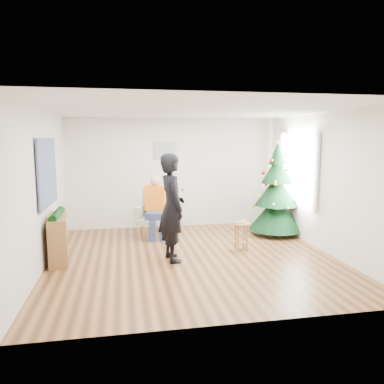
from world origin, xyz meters
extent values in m
plane|color=brown|center=(0.00, 0.00, 0.00)|extent=(5.00, 5.00, 0.00)
plane|color=white|center=(0.00, 0.00, 2.60)|extent=(5.00, 5.00, 0.00)
plane|color=silver|center=(0.00, 2.50, 1.30)|extent=(5.00, 0.00, 5.00)
plane|color=silver|center=(0.00, -2.50, 1.30)|extent=(5.00, 0.00, 5.00)
plane|color=silver|center=(-2.50, 0.00, 1.30)|extent=(0.00, 5.00, 5.00)
plane|color=silver|center=(2.50, 0.00, 1.30)|extent=(0.00, 5.00, 5.00)
cube|color=white|center=(2.47, 1.00, 1.50)|extent=(0.04, 1.30, 1.40)
cube|color=white|center=(2.44, 0.25, 1.50)|extent=(0.05, 0.25, 1.50)
cube|color=white|center=(2.44, 1.75, 1.50)|extent=(0.05, 0.25, 1.50)
cylinder|color=#3F2816|center=(2.12, 1.29, 0.14)|extent=(0.09, 0.09, 0.27)
cone|color=black|center=(2.12, 1.29, 0.50)|extent=(1.17, 1.17, 0.77)
cone|color=black|center=(2.12, 1.29, 0.99)|extent=(0.94, 0.94, 0.68)
cone|color=black|center=(2.12, 1.29, 1.44)|extent=(0.69, 0.69, 0.59)
cone|color=black|center=(2.12, 1.29, 1.80)|extent=(0.40, 0.40, 0.50)
cone|color=gold|center=(2.12, 1.29, 2.06)|extent=(0.13, 0.13, 0.13)
cylinder|color=brown|center=(0.99, 0.26, 0.51)|extent=(0.35, 0.35, 0.04)
cylinder|color=brown|center=(0.99, 0.26, 0.16)|extent=(0.26, 0.26, 0.02)
imported|color=silver|center=(0.99, 0.26, 0.54)|extent=(0.35, 0.31, 0.02)
cube|color=#939E7F|center=(-0.51, 1.49, 0.38)|extent=(0.90, 0.87, 0.12)
cube|color=#939E7F|center=(-0.42, 1.78, 0.72)|extent=(0.74, 0.34, 0.60)
cube|color=#939E7F|center=(-0.84, 1.59, 0.54)|extent=(0.27, 0.58, 0.30)
cube|color=#939E7F|center=(-0.18, 1.38, 0.54)|extent=(0.27, 0.58, 0.30)
cube|color=navy|center=(-0.51, 1.40, 0.51)|extent=(0.53, 0.55, 0.14)
cube|color=orange|center=(-0.51, 1.63, 0.84)|extent=(0.49, 0.35, 0.55)
sphere|color=tan|center=(-0.51, 1.61, 1.22)|extent=(0.23, 0.23, 0.23)
imported|color=black|center=(-0.38, -0.08, 0.93)|extent=(0.56, 0.75, 1.87)
cube|color=white|center=(-0.18, -0.11, 1.25)|extent=(0.06, 0.13, 0.04)
cube|color=brown|center=(-2.33, 0.24, 0.40)|extent=(0.43, 1.03, 0.80)
cylinder|color=black|center=(-2.33, 0.24, 0.82)|extent=(0.14, 0.90, 0.14)
cube|color=black|center=(-2.46, 0.30, 1.55)|extent=(0.03, 1.50, 1.15)
cube|color=tan|center=(-0.20, 2.47, 1.85)|extent=(0.52, 0.03, 0.42)
cube|color=gray|center=(-0.20, 2.45, 1.85)|extent=(0.44, 0.02, 0.34)
camera|label=1|loc=(-1.20, -6.38, 2.11)|focal=35.00mm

